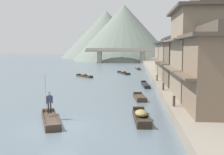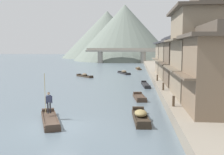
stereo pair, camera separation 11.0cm
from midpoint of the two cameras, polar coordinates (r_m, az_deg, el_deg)
ground_plane at (r=18.41m, az=-11.40°, el=-10.63°), size 400.00×400.00×0.00m
riverbank_right at (r=48.50m, az=19.17°, el=0.31°), size 18.00×110.00×0.88m
boat_foreground_poled at (r=19.67m, az=-13.30°, el=-9.07°), size 2.85×4.88×0.50m
boatman_person at (r=20.11m, az=-13.62°, el=-4.80°), size 0.46×0.45×3.04m
boat_moored_nearest at (r=19.70m, az=6.48°, el=-8.54°), size 1.40×4.56×0.80m
boat_moored_second at (r=27.66m, az=6.19°, el=-4.40°), size 1.49×3.79×0.48m
boat_moored_third at (r=54.21m, az=2.70°, el=1.09°), size 3.01×5.06×0.76m
boat_moored_far at (r=65.55m, az=5.89°, el=1.99°), size 1.54×4.73×0.68m
boat_midriver_drifting at (r=48.57m, az=-5.97°, el=0.40°), size 3.78×3.95×0.68m
boat_midriver_upstream at (r=37.07m, az=7.48°, el=-1.65°), size 1.21×5.43×0.46m
house_waterfront_nearest at (r=19.26m, az=23.52°, el=1.52°), size 5.89×5.71×6.14m
house_waterfront_second at (r=25.44m, az=19.98°, el=5.64°), size 6.65×7.99×8.74m
house_waterfront_tall at (r=32.44m, az=16.19°, el=3.62°), size 6.05×6.14×6.14m
house_waterfront_narrow at (r=39.40m, az=13.65°, el=4.15°), size 5.20×8.38×6.14m
house_waterfront_far at (r=47.01m, az=13.04°, el=4.53°), size 6.39×6.71×6.14m
mooring_post_dock_near at (r=20.74m, az=13.51°, el=-5.07°), size 0.20×0.20×0.82m
mooring_post_dock_mid at (r=28.31m, az=11.30°, el=-1.94°), size 0.20×0.20×0.81m
mooring_post_dock_far at (r=36.24m, az=10.00°, el=-0.07°), size 0.20×0.20×0.82m
stone_bridge at (r=92.22m, az=2.14°, el=5.34°), size 25.40×2.40×5.31m
hill_far_west at (r=113.81m, az=2.84°, el=9.81°), size 44.23×44.23×23.83m
hill_far_centre at (r=143.26m, az=-1.06°, el=9.42°), size 49.25×49.25×25.19m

